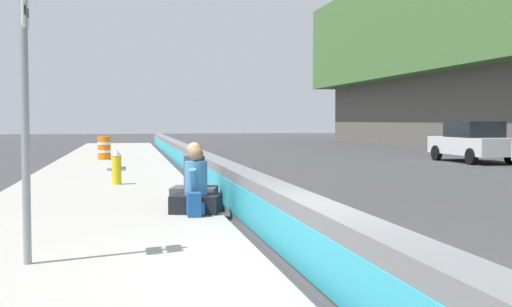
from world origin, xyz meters
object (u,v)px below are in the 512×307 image
seated_person_middle (194,184)px  backpack (195,205)px  seated_person_foreground (196,192)px  construction_barrel (104,148)px  parked_car_fourth (473,142)px  route_sign_post (25,78)px  fire_hydrant (117,167)px

seated_person_middle → backpack: (-1.72, 0.17, -0.18)m
seated_person_foreground → backpack: size_ratio=2.88×
seated_person_middle → construction_barrel: bearing=8.5°
parked_car_fourth → route_sign_post: bearing=138.0°
fire_hydrant → parked_car_fourth: bearing=-61.0°
route_sign_post → seated_person_middle: 5.69m
route_sign_post → backpack: 4.28m
backpack → parked_car_fourth: 18.99m
construction_barrel → backpack: bearing=-172.9°
seated_person_foreground → backpack: 0.52m
seated_person_foreground → parked_car_fourth: parked_car_fourth is taller
route_sign_post → seated_person_middle: bearing=-25.8°
seated_person_foreground → backpack: (-0.48, 0.08, -0.17)m
backpack → construction_barrel: 16.58m
fire_hydrant → construction_barrel: 10.71m
seated_person_foreground → seated_person_middle: bearing=-4.4°
fire_hydrant → seated_person_foreground: bearing=-164.7°
route_sign_post → parked_car_fourth: bearing=-42.0°
route_sign_post → backpack: (3.17, -2.19, -1.88)m
backpack → construction_barrel: size_ratio=0.42×
seated_person_middle → construction_barrel: size_ratio=1.25×
seated_person_foreground → parked_car_fourth: (13.30, -12.98, 0.36)m
route_sign_post → seated_person_foreground: size_ratio=3.12×
fire_hydrant → parked_car_fourth: parked_car_fourth is taller
seated_person_foreground → seated_person_middle: 1.24m
route_sign_post → seated_person_middle: (4.89, -2.36, -1.70)m
route_sign_post → parked_car_fourth: size_ratio=0.80×
seated_person_foreground → route_sign_post: bearing=148.2°
backpack → seated_person_middle: bearing=-5.7°
fire_hydrant → construction_barrel: (10.69, 0.67, 0.03)m
seated_person_middle → backpack: seated_person_middle is taller
seated_person_middle → construction_barrel: seated_person_middle is taller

